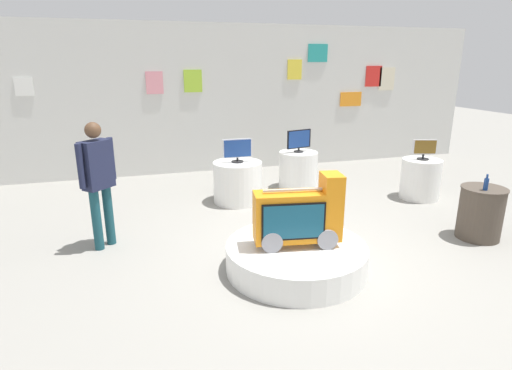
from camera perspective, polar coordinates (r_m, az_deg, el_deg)
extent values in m
plane|color=gray|center=(5.45, 7.23, -9.23)|extent=(30.00, 30.00, 0.00)
cube|color=silver|center=(9.29, -3.72, 11.78)|extent=(12.01, 0.10, 3.16)
cube|color=#9ECC33|center=(9.06, -8.73, 14.05)|extent=(0.38, 0.02, 0.46)
cube|color=yellow|center=(9.63, 5.37, 15.63)|extent=(0.34, 0.02, 0.43)
cube|color=pink|center=(8.99, -13.88, 13.58)|extent=(0.35, 0.02, 0.45)
cube|color=red|center=(10.54, 15.97, 14.28)|extent=(0.42, 0.02, 0.47)
cube|color=white|center=(9.20, -29.47, 11.76)|extent=(0.33, 0.02, 0.34)
cube|color=orange|center=(10.28, 12.98, 11.51)|extent=(0.55, 0.02, 0.33)
cube|color=beige|center=(10.74, 17.65, 13.83)|extent=(0.41, 0.02, 0.53)
cube|color=teal|center=(9.84, 8.56, 17.62)|extent=(0.47, 0.02, 0.39)
cylinder|color=white|center=(4.96, 5.57, -9.90)|extent=(1.66, 1.66, 0.32)
cylinder|color=gray|center=(4.78, 1.90, -7.16)|extent=(0.29, 0.40, 0.24)
cylinder|color=gray|center=(4.92, 9.31, -6.68)|extent=(0.29, 0.40, 0.24)
cube|color=orange|center=(4.75, 5.74, -4.30)|extent=(1.03, 0.47, 0.57)
cube|color=orange|center=(4.73, 10.47, 0.34)|extent=(0.27, 0.35, 0.20)
cube|color=black|center=(4.58, 5.25, -5.11)|extent=(0.71, 0.12, 0.43)
cube|color=navy|center=(4.58, 5.25, -5.11)|extent=(0.67, 0.12, 0.39)
cube|color=#B2B2B7|center=(4.64, 5.85, -0.66)|extent=(0.79, 0.15, 0.02)
cylinder|color=white|center=(7.20, -2.54, 0.42)|extent=(0.85, 0.85, 0.71)
cylinder|color=black|center=(7.10, -2.58, 3.27)|extent=(0.21, 0.21, 0.02)
cylinder|color=black|center=(7.09, -2.59, 3.59)|extent=(0.04, 0.04, 0.06)
cube|color=silver|center=(7.05, -2.61, 5.11)|extent=(0.51, 0.04, 0.32)
cube|color=navy|center=(7.03, -2.56, 5.08)|extent=(0.47, 0.02, 0.29)
cylinder|color=white|center=(7.95, 21.80, 0.79)|extent=(0.68, 0.68, 0.71)
cylinder|color=black|center=(7.86, 22.09, 3.37)|extent=(0.20, 0.20, 0.02)
cylinder|color=black|center=(7.85, 22.13, 3.72)|extent=(0.04, 0.04, 0.08)
cube|color=silver|center=(7.82, 22.26, 4.92)|extent=(0.40, 0.15, 0.26)
cube|color=brown|center=(7.81, 22.39, 4.88)|extent=(0.37, 0.12, 0.23)
cylinder|color=white|center=(8.03, 5.84, 2.08)|extent=(0.74, 0.74, 0.71)
cylinder|color=black|center=(7.95, 5.92, 4.64)|extent=(0.18, 0.18, 0.02)
cylinder|color=black|center=(7.94, 5.93, 4.92)|extent=(0.04, 0.04, 0.06)
cube|color=black|center=(7.90, 5.97, 6.36)|extent=(0.51, 0.16, 0.35)
cube|color=navy|center=(7.88, 6.00, 6.33)|extent=(0.47, 0.12, 0.31)
cylinder|color=#4C4238|center=(6.49, 28.65, -3.43)|extent=(0.57, 0.57, 0.73)
cylinder|color=#4C4238|center=(6.39, 29.10, -0.40)|extent=(0.60, 0.60, 0.02)
cylinder|color=navy|center=(6.25, 29.24, 0.09)|extent=(0.06, 0.06, 0.16)
cylinder|color=navy|center=(6.22, 29.38, 1.05)|extent=(0.03, 0.03, 0.06)
cylinder|color=#194751|center=(5.84, -19.71, -3.97)|extent=(0.12, 0.12, 0.82)
cylinder|color=#194751|center=(5.73, -21.20, -4.55)|extent=(0.12, 0.12, 0.82)
cube|color=#1E233F|center=(5.58, -21.19, 2.64)|extent=(0.41, 0.41, 0.62)
sphere|color=brown|center=(5.50, -21.67, 7.08)|extent=(0.20, 0.20, 0.20)
cylinder|color=#1E233F|center=(5.73, -19.40, 3.48)|extent=(0.08, 0.08, 0.56)
cylinder|color=#1E233F|center=(5.43, -23.14, 2.39)|extent=(0.08, 0.08, 0.56)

